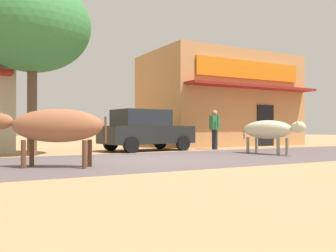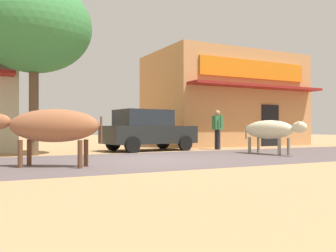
% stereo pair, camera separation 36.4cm
% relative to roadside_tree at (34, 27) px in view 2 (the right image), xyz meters
% --- Properties ---
extents(ground, '(80.00, 80.00, 0.00)m').
position_rel_roadside_tree_xyz_m(ground, '(2.89, -3.33, -4.28)').
color(ground, tan).
extents(asphalt_road, '(72.00, 5.66, 0.00)m').
position_rel_roadside_tree_xyz_m(asphalt_road, '(2.89, -3.33, -4.28)').
color(asphalt_road, '#5C4F50').
rests_on(asphalt_road, ground).
extents(storefront_right_club, '(7.99, 5.96, 4.89)m').
position_rel_roadside_tree_xyz_m(storefront_right_club, '(10.53, 3.87, -1.83)').
color(storefront_right_club, tan).
rests_on(storefront_right_club, ground).
extents(roadside_tree, '(3.82, 3.82, 5.83)m').
position_rel_roadside_tree_xyz_m(roadside_tree, '(0.00, 0.00, 0.00)').
color(roadside_tree, brown).
rests_on(roadside_tree, ground).
extents(parked_hatchback_car, '(3.85, 2.16, 1.64)m').
position_rel_roadside_tree_xyz_m(parked_hatchback_car, '(4.41, 0.59, -3.44)').
color(parked_hatchback_car, black).
rests_on(parked_hatchback_car, ground).
extents(cow_near_brown, '(2.52, 1.79, 1.35)m').
position_rel_roadside_tree_xyz_m(cow_near_brown, '(-0.15, -4.15, -3.33)').
color(cow_near_brown, '#9B5E3C').
rests_on(cow_near_brown, ground).
extents(cow_far_dark, '(0.78, 2.75, 1.18)m').
position_rel_roadside_tree_xyz_m(cow_far_dark, '(7.36, -3.24, -3.43)').
color(cow_far_dark, beige).
rests_on(cow_far_dark, ground).
extents(pedestrian_by_shop, '(0.41, 0.61, 1.68)m').
position_rel_roadside_tree_xyz_m(pedestrian_by_shop, '(7.44, 0.05, -3.29)').
color(pedestrian_by_shop, '#262633').
rests_on(pedestrian_by_shop, ground).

